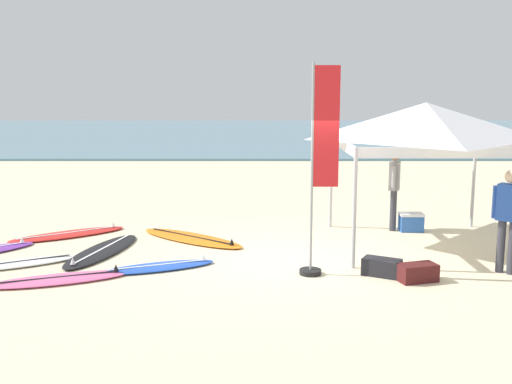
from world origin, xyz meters
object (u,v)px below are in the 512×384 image
Objects in this scene: canopy_tent at (423,122)px; surfboard_orange at (189,238)px; surfboard_black at (100,251)px; cooler_box at (409,222)px; person_grey at (392,185)px; person_blue at (506,214)px; surfboard_red at (66,234)px; gear_bag_by_pole at (380,267)px; surfboard_blue at (156,267)px; banner_flag at (317,179)px; gear_bag_near_tent at (415,272)px; surfboard_pink at (56,279)px; surfboard_white at (17,263)px.

surfboard_orange is (-4.50, 0.39, -2.35)m from canopy_tent.
cooler_box reaches higher than surfboard_black.
surfboard_black is at bearing -147.83° from surfboard_orange.
person_blue is at bearing -69.91° from person_grey.
cooler_box is at bearing 3.50° from surfboard_red.
surfboard_orange is 4.10m from gear_bag_by_pole.
person_grey is (4.61, 2.89, 0.95)m from surfboard_blue.
surfboard_red is 0.90× the size of surfboard_black.
banner_flag is at bearing 176.20° from gear_bag_by_pole.
surfboard_blue is at bearing 171.02° from gear_bag_near_tent.
surfboard_pink is (-0.26, -1.70, 0.00)m from surfboard_black.
surfboard_white is 2.12m from surfboard_red.
surfboard_black is 5.65m from gear_bag_near_tent.
surfboard_orange is at bearing -170.63° from cooler_box.
person_grey reaches higher than surfboard_red.
surfboard_pink is at bearing -149.61° from person_grey.
surfboard_pink is (-6.32, -2.29, -2.35)m from canopy_tent.
person_blue reaches higher than gear_bag_by_pole.
person_grey is (6.85, 0.57, 0.95)m from surfboard_red.
banner_flag is at bearing 166.57° from gear_bag_near_tent.
surfboard_blue is 5.52m from person_grey.
person_grey is at bearing 100.68° from canopy_tent.
surfboard_white is at bearing -147.00° from surfboard_orange.
person_blue reaches higher than gear_bag_near_tent.
person_grey is at bearing 17.79° from surfboard_black.
banner_flag reaches higher than surfboard_orange.
gear_bag_by_pole is at bearing -35.38° from surfboard_orange.
person_grey is 3.42× the size of cooler_box.
surfboard_black is (-6.06, -0.59, -2.35)m from canopy_tent.
cooler_box reaches higher than surfboard_red.
person_grey reaches higher than cooler_box.
canopy_tent is 1.89× the size of person_grey.
gear_bag_by_pole is at bearing 3.39° from surfboard_pink.
cooler_box is (6.44, 3.44, 0.16)m from surfboard_pink.
canopy_tent is 3.27m from gear_bag_near_tent.
banner_flag reaches higher than canopy_tent.
surfboard_pink is (0.78, -3.00, 0.00)m from surfboard_red.
canopy_tent reaches higher than person_blue.
canopy_tent is at bearing 41.02° from banner_flag.
person_blue is at bearing 3.92° from gear_bag_by_pole.
surfboard_white is 3.29m from surfboard_orange.
banner_flag is 4.08m from cooler_box.
surfboard_red is (0.17, 2.12, -0.00)m from surfboard_white.
gear_bag_near_tent reaches higher than surfboard_red.
person_grey is at bearing 110.09° from person_blue.
person_blue is (6.96, -1.25, 0.95)m from surfboard_black.
gear_bag_near_tent is at bearing -106.20° from canopy_tent.
surfboard_white is 0.85× the size of surfboard_pink.
surfboard_pink is (-1.47, -0.67, -0.00)m from surfboard_blue.
gear_bag_near_tent is (-0.42, -3.56, -0.85)m from person_grey.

